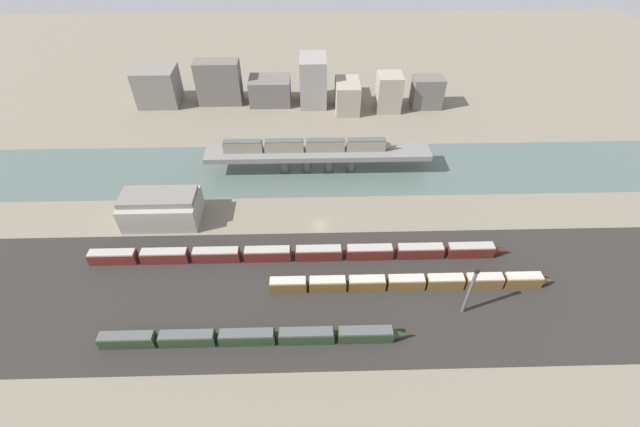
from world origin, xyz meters
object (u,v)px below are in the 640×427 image
train_yard_far (299,253)px  train_yard_near (254,337)px  train_on_bridge (308,145)px  train_yard_mid (410,282)px  signal_tower (470,291)px  warehouse_building (161,208)px

train_yard_far → train_yard_near: bearing=-111.3°
train_on_bridge → train_yard_mid: bearing=-64.0°
train_yard_far → signal_tower: bearing=-24.7°
train_on_bridge → train_yard_mid: train_on_bridge is taller
train_yard_mid → signal_tower: 14.77m
train_yard_far → warehouse_building: (-39.67, 16.52, 2.60)m
train_yard_far → warehouse_building: size_ratio=5.17×
train_yard_mid → train_yard_far: 29.66m
train_on_bridge → train_yard_near: train_on_bridge is taller
warehouse_building → train_on_bridge: bearing=29.3°
train_yard_mid → train_on_bridge: bearing=116.0°
train_yard_mid → train_yard_far: bearing=159.4°
train_on_bridge → train_yard_far: size_ratio=0.51×
train_on_bridge → train_yard_near: 66.90m
train_on_bridge → train_yard_mid: size_ratio=0.81×
train_yard_far → signal_tower: 43.37m
train_yard_near → train_yard_far: bearing=68.7°
train_yard_mid → warehouse_building: bearing=158.2°
train_on_bridge → train_yard_near: size_ratio=0.82×
train_yard_near → warehouse_building: size_ratio=3.21×
train_yard_mid → signal_tower: bearing=-33.7°
train_on_bridge → signal_tower: bearing=-58.3°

